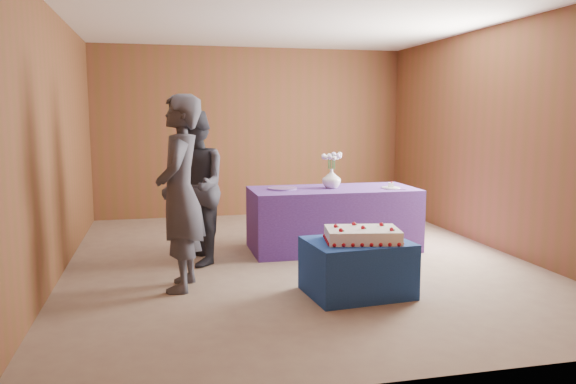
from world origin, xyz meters
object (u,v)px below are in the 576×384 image
object	(u,v)px
sheet_cake	(362,235)
guest_left	(180,193)
guest_right	(193,187)
serving_table	(333,219)
cake_table	(357,267)
vase	(331,178)

from	to	relation	value
sheet_cake	guest_left	xyz separation A→B (m)	(-1.59, 0.57, 0.35)
guest_left	guest_right	bearing A→B (deg)	179.59
serving_table	guest_left	bearing A→B (deg)	-147.29
cake_table	guest_right	size ratio (longest dim) A/B	0.53
guest_left	sheet_cake	bearing A→B (deg)	81.10
vase	serving_table	bearing A→B (deg)	-54.47
serving_table	vase	world-z (taller)	vase
serving_table	sheet_cake	bearing A→B (deg)	-98.90
cake_table	serving_table	distance (m)	1.75
guest_right	vase	bearing A→B (deg)	89.66
cake_table	serving_table	bearing A→B (deg)	74.53
guest_left	vase	bearing A→B (deg)	134.05
cake_table	sheet_cake	distance (m)	0.31
serving_table	cake_table	bearing A→B (deg)	-100.12
cake_table	sheet_cake	bearing A→B (deg)	-53.81
serving_table	guest_right	size ratio (longest dim) A/B	1.18
serving_table	vase	xyz separation A→B (m)	(-0.02, 0.02, 0.49)
sheet_cake	guest_left	size ratio (longest dim) A/B	0.41
cake_table	serving_table	size ratio (longest dim) A/B	0.45
serving_table	guest_right	bearing A→B (deg)	-169.44
cake_table	guest_left	xyz separation A→B (m)	(-1.55, 0.53, 0.66)
cake_table	guest_left	bearing A→B (deg)	155.96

